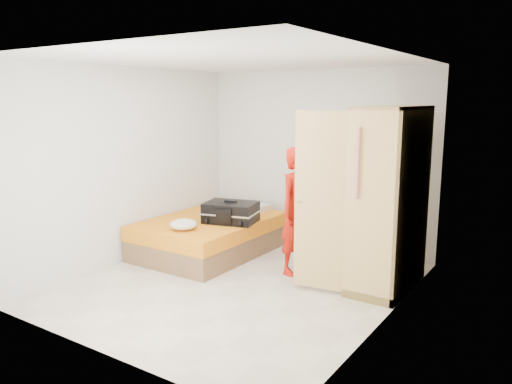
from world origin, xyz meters
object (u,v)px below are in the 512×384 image
Objects in this scene: person at (299,211)px; round_cushion at (183,224)px; wardrobe at (384,204)px; suitcase at (231,212)px; bed at (210,236)px.

person is 4.49× the size of round_cushion.
wardrobe reaches higher than suitcase.
wardrobe is 5.90× the size of round_cushion.
wardrobe is at bearing -13.21° from suitcase.
wardrobe is at bearing -68.37° from person.
person is (-1.05, -0.10, -0.20)m from wardrobe.
round_cushion is (-2.41, -0.72, -0.43)m from wardrobe.
round_cushion is at bearing -81.96° from bed.
bed is 0.96× the size of wardrobe.
bed is 1.55m from person.
bed is 0.53m from suitcase.
wardrobe is 1.31× the size of person.
suitcase is at bearing -178.64° from wardrobe.
suitcase is (0.37, 0.01, 0.39)m from bed.
round_cushion is (-1.36, -0.62, -0.23)m from person.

